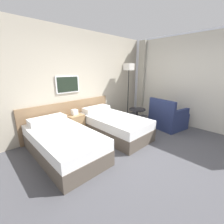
{
  "coord_description": "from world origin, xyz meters",
  "views": [
    {
      "loc": [
        -2.34,
        -1.43,
        1.7
      ],
      "look_at": [
        0.15,
        1.15,
        0.66
      ],
      "focal_mm": 24.0,
      "sensor_mm": 36.0,
      "label": 1
    }
  ],
  "objects_px": {
    "bed_near_window": "(113,125)",
    "floor_lamp": "(129,72)",
    "nightstand": "(75,124)",
    "side_table": "(137,114)",
    "armchair": "(168,118)",
    "bed_near_door": "(63,143)"
  },
  "relations": [
    {
      "from": "bed_near_window",
      "to": "bed_near_door",
      "type": "bearing_deg",
      "value": 180.0
    },
    {
      "from": "nightstand",
      "to": "floor_lamp",
      "type": "bearing_deg",
      "value": -3.36
    },
    {
      "from": "bed_near_window",
      "to": "armchair",
      "type": "height_order",
      "value": "armchair"
    },
    {
      "from": "armchair",
      "to": "bed_near_door",
      "type": "bearing_deg",
      "value": 85.89
    },
    {
      "from": "floor_lamp",
      "to": "side_table",
      "type": "bearing_deg",
      "value": -117.72
    },
    {
      "from": "floor_lamp",
      "to": "armchair",
      "type": "xyz_separation_m",
      "value": [
        0.23,
        -1.36,
        -1.3
      ]
    },
    {
      "from": "bed_near_door",
      "to": "armchair",
      "type": "bearing_deg",
      "value": -14.6
    },
    {
      "from": "bed_near_window",
      "to": "side_table",
      "type": "xyz_separation_m",
      "value": [
        0.94,
        -0.07,
        0.12
      ]
    },
    {
      "from": "bed_near_door",
      "to": "armchair",
      "type": "xyz_separation_m",
      "value": [
        2.93,
        -0.76,
        0.02
      ]
    },
    {
      "from": "floor_lamp",
      "to": "side_table",
      "type": "distance_m",
      "value": 1.42
    },
    {
      "from": "bed_near_door",
      "to": "nightstand",
      "type": "xyz_separation_m",
      "value": [
        0.71,
        0.71,
        0.02
      ]
    },
    {
      "from": "armchair",
      "to": "bed_near_window",
      "type": "bearing_deg",
      "value": 73.75
    },
    {
      "from": "bed_near_window",
      "to": "nightstand",
      "type": "height_order",
      "value": "nightstand"
    },
    {
      "from": "nightstand",
      "to": "floor_lamp",
      "type": "distance_m",
      "value": 2.39
    },
    {
      "from": "bed_near_window",
      "to": "floor_lamp",
      "type": "bearing_deg",
      "value": 24.73
    },
    {
      "from": "bed_near_door",
      "to": "floor_lamp",
      "type": "relative_size",
      "value": 1.02
    },
    {
      "from": "floor_lamp",
      "to": "side_table",
      "type": "height_order",
      "value": "floor_lamp"
    },
    {
      "from": "bed_near_door",
      "to": "floor_lamp",
      "type": "height_order",
      "value": "floor_lamp"
    },
    {
      "from": "side_table",
      "to": "armchair",
      "type": "distance_m",
      "value": 0.9
    },
    {
      "from": "bed_near_window",
      "to": "nightstand",
      "type": "relative_size",
      "value": 2.78
    },
    {
      "from": "bed_near_window",
      "to": "armchair",
      "type": "relative_size",
      "value": 1.96
    },
    {
      "from": "bed_near_window",
      "to": "floor_lamp",
      "type": "relative_size",
      "value": 1.02
    }
  ]
}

